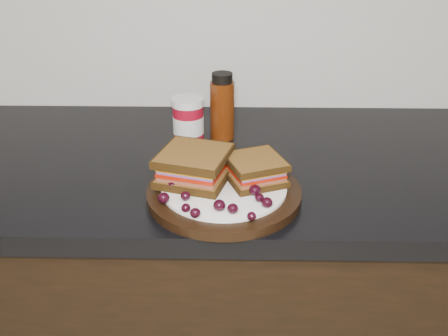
{
  "coord_description": "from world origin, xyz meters",
  "views": [
    {
      "loc": [
        0.13,
        0.75,
        1.37
      ],
      "look_at": [
        0.12,
        1.53,
        0.96
      ],
      "focal_mm": 40.0,
      "sensor_mm": 36.0,
      "label": 1
    }
  ],
  "objects_px": {
    "sandwich_left": "(194,166)",
    "condiment_jar": "(188,121)",
    "plate": "(224,193)",
    "oil_bottle": "(222,106)"
  },
  "relations": [
    {
      "from": "sandwich_left",
      "to": "condiment_jar",
      "type": "bearing_deg",
      "value": 113.66
    },
    {
      "from": "sandwich_left",
      "to": "condiment_jar",
      "type": "relative_size",
      "value": 1.16
    },
    {
      "from": "plate",
      "to": "condiment_jar",
      "type": "distance_m",
      "value": 0.26
    },
    {
      "from": "sandwich_left",
      "to": "plate",
      "type": "bearing_deg",
      "value": -7.59
    },
    {
      "from": "condiment_jar",
      "to": "oil_bottle",
      "type": "distance_m",
      "value": 0.08
    },
    {
      "from": "plate",
      "to": "sandwich_left",
      "type": "height_order",
      "value": "sandwich_left"
    },
    {
      "from": "plate",
      "to": "sandwich_left",
      "type": "relative_size",
      "value": 2.31
    },
    {
      "from": "plate",
      "to": "condiment_jar",
      "type": "height_order",
      "value": "condiment_jar"
    },
    {
      "from": "plate",
      "to": "oil_bottle",
      "type": "relative_size",
      "value": 1.84
    },
    {
      "from": "plate",
      "to": "oil_bottle",
      "type": "height_order",
      "value": "oil_bottle"
    }
  ]
}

